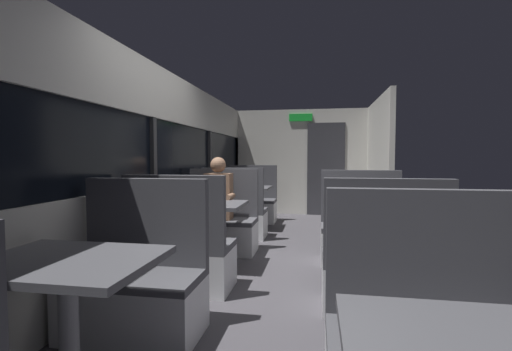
{
  "coord_description": "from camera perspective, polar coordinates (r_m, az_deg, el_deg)",
  "views": [
    {
      "loc": [
        0.37,
        -3.7,
        1.26
      ],
      "look_at": [
        -0.54,
        1.57,
        0.98
      ],
      "focal_mm": 25.02,
      "sensor_mm": 36.0,
      "label": 1
    }
  ],
  "objects": [
    {
      "name": "ground_plane",
      "position": [
        3.93,
        4.02,
        -15.88
      ],
      "size": [
        3.3,
        9.2,
        0.02
      ],
      "primitive_type": "cube",
      "color": "#423F44"
    },
    {
      "name": "carriage_window_panel_left",
      "position": [
        4.13,
        -16.38,
        0.74
      ],
      "size": [
        0.09,
        8.48,
        2.3
      ],
      "color": "beige",
      "rests_on": "ground_plane"
    },
    {
      "name": "carriage_end_bulkhead",
      "position": [
        7.91,
        7.55,
        2.05
      ],
      "size": [
        2.9,
        0.11,
        2.3
      ],
      "color": "beige",
      "rests_on": "ground_plane"
    },
    {
      "name": "carriage_aisle_panel_right",
      "position": [
        6.79,
        18.96,
        1.87
      ],
      "size": [
        0.08,
        2.4,
        2.3
      ],
      "primitive_type": "cube",
      "color": "beige",
      "rests_on": "ground_plane"
    },
    {
      "name": "dining_table_near_window",
      "position": [
        2.14,
        -27.92,
        -14.19
      ],
      "size": [
        0.9,
        0.7,
        0.74
      ],
      "color": "#9E9EA3",
      "rests_on": "ground_plane"
    },
    {
      "name": "bench_near_window_facing_entry",
      "position": [
        2.8,
        -18.58,
        -16.64
      ],
      "size": [
        0.95,
        0.5,
        1.1
      ],
      "color": "silver",
      "rests_on": "ground_plane"
    },
    {
      "name": "dining_table_mid_window",
      "position": [
        4.11,
        -8.3,
        -5.75
      ],
      "size": [
        0.9,
        0.7,
        0.74
      ],
      "color": "#9E9EA3",
      "rests_on": "ground_plane"
    },
    {
      "name": "bench_mid_window_facing_end",
      "position": [
        3.53,
        -11.88,
        -12.4
      ],
      "size": [
        0.95,
        0.5,
        1.1
      ],
      "color": "silver",
      "rests_on": "ground_plane"
    },
    {
      "name": "bench_mid_window_facing_entry",
      "position": [
        4.82,
        -5.66,
        -8.19
      ],
      "size": [
        0.95,
        0.5,
        1.1
      ],
      "color": "silver",
      "rests_on": "ground_plane"
    },
    {
      "name": "dining_table_far_window",
      "position": [
        6.27,
        -1.9,
        -2.72
      ],
      "size": [
        0.9,
        0.7,
        0.74
      ],
      "color": "#9E9EA3",
      "rests_on": "ground_plane"
    },
    {
      "name": "bench_far_window_facing_end",
      "position": [
        5.63,
        -3.35,
        -6.57
      ],
      "size": [
        0.95,
        0.5,
        1.1
      ],
      "color": "silver",
      "rests_on": "ground_plane"
    },
    {
      "name": "bench_far_window_facing_entry",
      "position": [
        6.98,
        -0.72,
        -4.71
      ],
      "size": [
        0.95,
        0.5,
        1.1
      ],
      "color": "silver",
      "rests_on": "ground_plane"
    },
    {
      "name": "dining_table_rear_aisle",
      "position": [
        3.75,
        17.82,
        -6.7
      ],
      "size": [
        0.9,
        0.7,
        0.74
      ],
      "color": "#9E9EA3",
      "rests_on": "ground_plane"
    },
    {
      "name": "bench_rear_aisle_facing_end",
      "position": [
        3.15,
        19.55,
        -14.42
      ],
      "size": [
        0.95,
        0.5,
        1.1
      ],
      "color": "silver",
      "rests_on": "ground_plane"
    },
    {
      "name": "bench_rear_aisle_facing_entry",
      "position": [
        4.49,
        16.5,
        -9.14
      ],
      "size": [
        0.95,
        0.5,
        1.1
      ],
      "color": "silver",
      "rests_on": "ground_plane"
    },
    {
      "name": "seated_passenger",
      "position": [
        4.72,
        -5.91,
        -5.87
      ],
      "size": [
        0.47,
        0.55,
        1.26
      ],
      "color": "#26262D",
      "rests_on": "ground_plane"
    }
  ]
}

